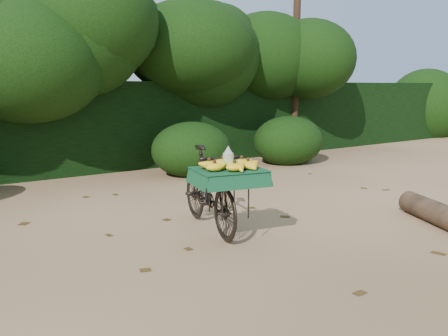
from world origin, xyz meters
TOP-DOWN VIEW (x-y plane):
  - ground at (0.00, 0.00)m, footprint 80.00×80.00m
  - vendor_bicycle at (-0.16, 1.12)m, footprint 0.95×1.81m
  - hedge_backdrop at (0.00, 6.30)m, footprint 26.00×1.80m
  - tree_row at (-0.65, 5.50)m, footprint 14.50×2.00m
  - bush_clumps at (0.50, 4.30)m, footprint 8.80×1.70m
  - leaf_litter at (0.00, 0.65)m, footprint 7.00×7.30m

SIDE VIEW (x-z plane):
  - ground at x=0.00m, z-range 0.00..0.00m
  - leaf_litter at x=0.00m, z-range 0.00..0.01m
  - bush_clumps at x=0.50m, z-range 0.00..0.90m
  - vendor_bicycle at x=-0.16m, z-range 0.01..1.02m
  - hedge_backdrop at x=0.00m, z-range 0.00..1.80m
  - tree_row at x=-0.65m, z-range 0.00..4.00m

